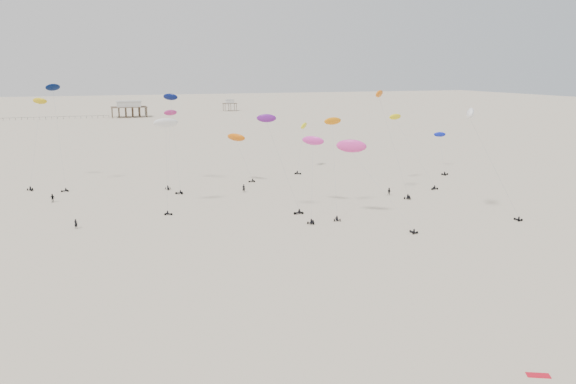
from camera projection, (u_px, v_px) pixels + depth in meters
name	position (u px, v px, depth m)	size (l,w,h in m)	color
ground_plane	(187.00, 149.00, 207.02)	(900.00, 900.00, 0.00)	beige
pavilion_main	(129.00, 110.00, 340.96)	(21.00, 13.00, 9.80)	brown
pavilion_small	(230.00, 106.00, 391.51)	(9.00, 7.00, 8.00)	brown
pier_fence	(37.00, 118.00, 324.78)	(80.20, 0.20, 1.50)	black
rig_0	(38.00, 120.00, 144.02)	(6.20, 17.98, 24.35)	black
rig_1	(334.00, 148.00, 114.37)	(6.38, 12.63, 20.31)	black
rig_2	(407.00, 138.00, 142.34)	(7.22, 15.07, 20.65)	black
rig_3	(170.00, 139.00, 141.26)	(5.21, 11.48, 19.55)	black
rig_4	(303.00, 134.00, 164.45)	(8.90, 13.87, 15.95)	black
rig_5	(390.00, 131.00, 128.06)	(7.51, 10.70, 24.41)	black
rig_6	(166.00, 132.00, 116.92)	(5.22, 9.71, 19.46)	black
rig_7	(442.00, 149.00, 163.41)	(9.61, 15.41, 16.96)	black
rig_8	(355.00, 151.00, 109.04)	(9.42, 18.17, 20.09)	black
rig_9	(172.00, 117.00, 138.01)	(4.36, 15.33, 24.25)	black
rig_10	(55.00, 108.00, 137.79)	(4.32, 12.43, 25.90)	black
rig_11	(277.00, 149.00, 112.49)	(8.88, 5.71, 20.35)	black
rig_12	(238.00, 141.00, 144.53)	(7.26, 5.94, 13.10)	black
rig_13	(475.00, 124.00, 110.69)	(9.30, 12.16, 22.40)	black
rig_14	(313.00, 153.00, 117.64)	(9.72, 18.38, 20.06)	black
spectator_0	(76.00, 229.00, 104.12)	(0.78, 0.54, 2.16)	black
spectator_1	(389.00, 195.00, 131.33)	(1.03, 0.60, 2.11)	black
spectator_2	(53.00, 202.00, 124.54)	(1.33, 0.72, 2.26)	black
spectator_3	(244.00, 192.00, 134.70)	(0.84, 0.58, 2.30)	black
grounded_kite_a	(538.00, 376.00, 54.25)	(2.20, 0.90, 0.08)	red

